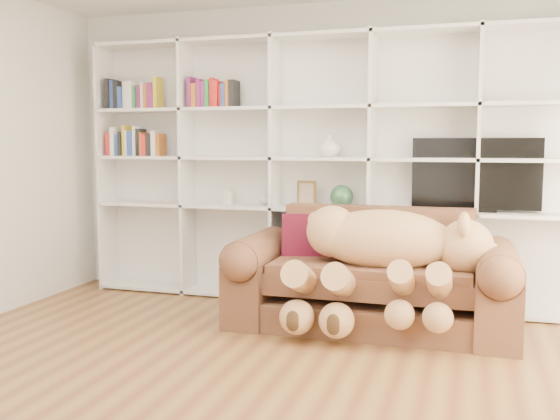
% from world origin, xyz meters
% --- Properties ---
extents(floor, '(5.00, 5.00, 0.00)m').
position_xyz_m(floor, '(0.00, 0.00, 0.00)').
color(floor, brown).
rests_on(floor, ground).
extents(wall_back, '(5.00, 0.02, 2.70)m').
position_xyz_m(wall_back, '(0.00, 2.50, 1.35)').
color(wall_back, white).
rests_on(wall_back, floor).
extents(bookshelf, '(4.43, 0.35, 2.40)m').
position_xyz_m(bookshelf, '(-0.24, 2.36, 1.31)').
color(bookshelf, white).
rests_on(bookshelf, floor).
extents(sofa, '(2.18, 0.94, 0.92)m').
position_xyz_m(sofa, '(0.55, 1.68, 0.35)').
color(sofa, brown).
rests_on(sofa, floor).
extents(teddy_bear, '(1.54, 0.87, 0.89)m').
position_xyz_m(teddy_bear, '(0.66, 1.50, 0.63)').
color(teddy_bear, tan).
rests_on(teddy_bear, sofa).
extents(throw_pillow, '(0.42, 0.30, 0.40)m').
position_xyz_m(throw_pillow, '(-0.03, 1.83, 0.66)').
color(throw_pillow, maroon).
rests_on(throw_pillow, sofa).
extents(tv, '(1.04, 0.18, 0.62)m').
position_xyz_m(tv, '(1.31, 2.35, 1.17)').
color(tv, black).
rests_on(tv, bookshelf).
extents(picture_frame, '(0.18, 0.05, 0.23)m').
position_xyz_m(picture_frame, '(-0.14, 2.30, 0.99)').
color(picture_frame, brown).
rests_on(picture_frame, bookshelf).
extents(green_vase, '(0.20, 0.20, 0.20)m').
position_xyz_m(green_vase, '(0.18, 2.30, 0.97)').
color(green_vase, '#2E5A37').
rests_on(green_vase, bookshelf).
extents(figurine_tall, '(0.07, 0.07, 0.14)m').
position_xyz_m(figurine_tall, '(-0.93, 2.30, 0.93)').
color(figurine_tall, beige).
rests_on(figurine_tall, bookshelf).
extents(figurine_short, '(0.09, 0.09, 0.13)m').
position_xyz_m(figurine_short, '(-0.89, 2.30, 0.93)').
color(figurine_short, beige).
rests_on(figurine_short, bookshelf).
extents(snow_globe, '(0.10, 0.10, 0.10)m').
position_xyz_m(snow_globe, '(-0.54, 2.30, 0.92)').
color(snow_globe, silver).
rests_on(snow_globe, bookshelf).
extents(shelf_vase, '(0.25, 0.25, 0.19)m').
position_xyz_m(shelf_vase, '(0.06, 2.30, 1.41)').
color(shelf_vase, white).
rests_on(shelf_vase, bookshelf).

